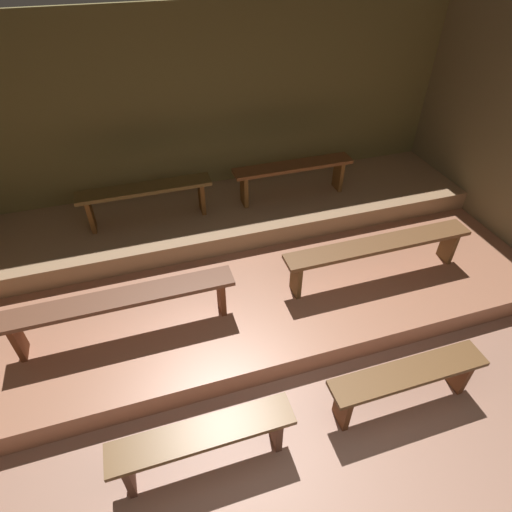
{
  "coord_description": "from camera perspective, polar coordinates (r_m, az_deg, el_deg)",
  "views": [
    {
      "loc": [
        -0.95,
        -0.83,
        3.39
      ],
      "look_at": [
        0.11,
        2.57,
        0.44
      ],
      "focal_mm": 29.38,
      "sensor_mm": 36.0,
      "label": 1
    }
  ],
  "objects": [
    {
      "name": "ground",
      "position": [
        4.62,
        0.33,
        -8.26
      ],
      "size": [
        7.16,
        5.04,
        0.08
      ],
      "primitive_type": "cube",
      "color": "#A5755F"
    },
    {
      "name": "bench_lower_left",
      "position": [
        4.05,
        -17.85,
        -6.12
      ],
      "size": [
        2.1,
        0.26,
        0.45
      ],
      "color": "brown",
      "rests_on": "platform_lower"
    },
    {
      "name": "platform_middle",
      "position": [
        5.44,
        -4.37,
        5.66
      ],
      "size": [
        6.36,
        1.31,
        0.24
      ],
      "primitive_type": "cube",
      "color": "#A57D57",
      "rests_on": "platform_lower"
    },
    {
      "name": "bench_floor_left",
      "position": [
        3.43,
        -7.2,
        -23.5
      ],
      "size": [
        1.39,
        0.26,
        0.45
      ],
      "color": "brown",
      "rests_on": "ground"
    },
    {
      "name": "wall_back",
      "position": [
        5.58,
        -6.67,
        17.76
      ],
      "size": [
        7.16,
        0.06,
        2.67
      ],
      "primitive_type": "cube",
      "color": "olive",
      "rests_on": "ground"
    },
    {
      "name": "bench_middle_right",
      "position": [
        5.42,
        5.08,
        11.41
      ],
      "size": [
        1.54,
        0.26,
        0.45
      ],
      "color": "brown",
      "rests_on": "platform_middle"
    },
    {
      "name": "platform_lower",
      "position": [
        4.95,
        -1.9,
        -1.77
      ],
      "size": [
        6.36,
        2.96,
        0.24
      ],
      "primitive_type": "cube",
      "color": "#AE7052",
      "rests_on": "ground"
    },
    {
      "name": "bench_floor_right",
      "position": [
        3.88,
        19.85,
        -15.42
      ],
      "size": [
        1.39,
        0.26,
        0.45
      ],
      "color": "brown",
      "rests_on": "ground"
    },
    {
      "name": "bench_lower_right",
      "position": [
        4.63,
        16.34,
        0.96
      ],
      "size": [
        2.1,
        0.26,
        0.45
      ],
      "color": "brown",
      "rests_on": "platform_lower"
    },
    {
      "name": "bench_middle_left",
      "position": [
        5.08,
        -14.8,
        8.13
      ],
      "size": [
        1.54,
        0.26,
        0.45
      ],
      "color": "brown",
      "rests_on": "platform_middle"
    }
  ]
}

